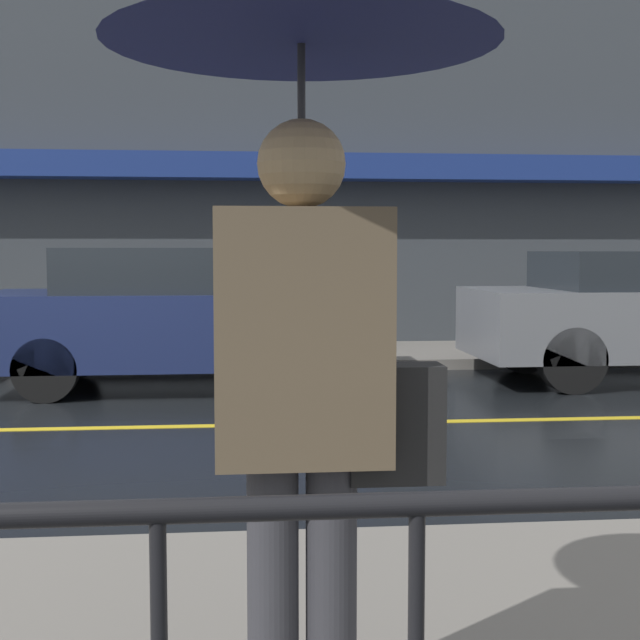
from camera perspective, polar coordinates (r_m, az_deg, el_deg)
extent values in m
plane|color=black|center=(7.62, -17.46, -6.69)|extent=(80.00, 80.00, 0.00)
cube|color=slate|center=(11.78, -13.21, -2.38)|extent=(28.00, 2.19, 0.13)
cube|color=gold|center=(7.62, -17.46, -6.67)|extent=(25.20, 0.12, 0.01)
cube|color=#383D42|center=(13.03, -12.72, 11.47)|extent=(28.00, 0.30, 6.11)
cube|color=navy|center=(12.57, -12.93, 9.64)|extent=(16.80, 0.55, 0.35)
cylinder|color=#333338|center=(2.40, -3.02, -18.29)|extent=(0.13, 0.13, 0.80)
cylinder|color=#333338|center=(2.41, 0.72, -18.18)|extent=(0.13, 0.13, 0.80)
cube|color=brown|center=(2.22, -1.17, -1.01)|extent=(0.43, 0.26, 0.63)
sphere|color=tan|center=(2.22, -1.19, 9.96)|extent=(0.22, 0.22, 0.22)
cylinder|color=#262628|center=(2.22, -1.19, 8.22)|extent=(0.02, 0.02, 0.71)
cube|color=black|center=(2.29, 4.82, -6.59)|extent=(0.24, 0.12, 0.30)
cube|color=#19234C|center=(9.47, -9.02, -0.47)|extent=(3.94, 1.73, 0.75)
cube|color=#1E2328|center=(9.45, -10.02, 3.18)|extent=(2.05, 1.59, 0.46)
cylinder|color=black|center=(10.26, -1.92, -1.89)|extent=(0.62, 0.22, 0.62)
cylinder|color=black|center=(8.76, -1.28, -2.99)|extent=(0.62, 0.22, 0.62)
cylinder|color=black|center=(10.39, -15.49, -1.97)|extent=(0.62, 0.22, 0.62)
cylinder|color=black|center=(8.92, -17.15, -3.05)|extent=(0.62, 0.22, 0.62)
cylinder|color=black|center=(10.79, 12.87, -1.52)|extent=(0.68, 0.22, 0.68)
cylinder|color=black|center=(9.37, 15.82, -2.48)|extent=(0.68, 0.22, 0.68)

